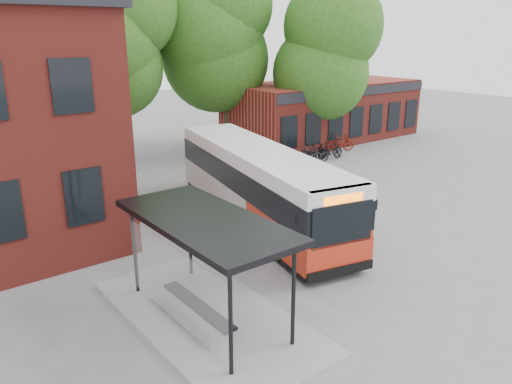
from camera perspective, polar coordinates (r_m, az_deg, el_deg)
ground at (r=16.94m, az=5.63°, el=-7.80°), size 100.00×100.00×0.00m
shop_row at (r=36.19m, az=7.78°, el=9.19°), size 14.00×6.20×4.00m
bus_shelter at (r=13.09m, az=-5.68°, el=-8.80°), size 3.60×7.00×2.90m
bike_rail at (r=29.79m, az=5.39°, el=3.90°), size 5.20×0.10×0.38m
tree_1 at (r=30.37m, az=-15.77°, el=13.17°), size 7.92×7.92×10.40m
tree_2 at (r=32.85m, az=-3.44°, el=14.61°), size 7.92×7.92×11.00m
tree_3 at (r=33.08m, az=8.02°, el=13.00°), size 7.04×7.04×9.28m
city_bus at (r=19.83m, az=0.27°, el=0.76°), size 5.04×11.97×2.98m
bicycle_0 at (r=28.33m, az=1.49°, el=3.89°), size 1.99×0.96×1.00m
bicycle_1 at (r=28.45m, az=2.70°, el=4.00°), size 1.84×1.07×1.07m
bicycle_2 at (r=29.32m, az=4.67°, el=4.20°), size 1.74×0.72×0.89m
bicycle_3 at (r=28.88m, az=6.06°, el=4.15°), size 1.85×0.72×1.08m
bicycle_4 at (r=30.24m, az=6.59°, el=4.60°), size 1.85×0.90×0.93m
bicycle_5 at (r=29.82m, az=6.95°, el=4.51°), size 1.75×0.54×1.04m
bicycle_6 at (r=30.17m, az=8.60°, el=4.50°), size 1.83×0.69×0.95m
bicycle_7 at (r=30.72m, az=8.48°, el=4.81°), size 1.75×0.89×1.01m
bicycle_extra_0 at (r=32.57m, az=9.59°, el=5.58°), size 1.90×1.25×1.11m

